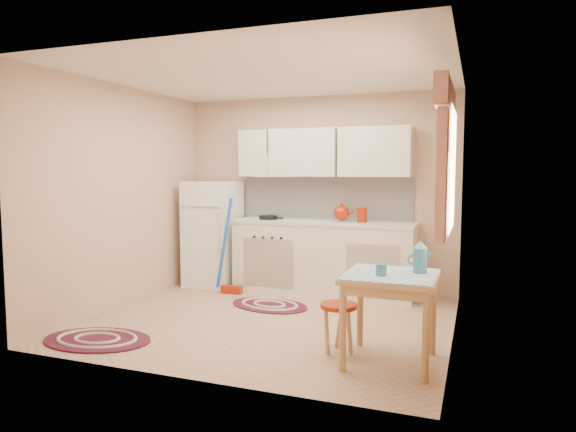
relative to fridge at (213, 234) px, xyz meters
The scene contains 14 objects.
room_shell 2.02m from the fridge, 34.02° to the right, with size 3.64×3.60×2.52m.
fridge is the anchor object (origin of this frame).
broom 0.57m from the fridge, 38.19° to the right, with size 0.28×0.12×1.20m, color blue, non-canonical shape.
base_cabinets 1.55m from the fridge, ahead, with size 2.25×0.60×0.88m, color silver.
countertop 1.55m from the fridge, ahead, with size 2.27×0.62×0.04m, color silver.
frying_pan 0.84m from the fridge, ahead, with size 0.24×0.24×0.05m, color black.
red_kettle 1.79m from the fridge, ahead, with size 0.21×0.19×0.21m, color #991F05, non-canonical shape.
red_canister 2.04m from the fridge, ahead, with size 0.12×0.12×0.16m, color #991F05.
table 3.36m from the fridge, 36.53° to the right, with size 0.72×0.72×0.72m, color tan.
stool 2.98m from the fridge, 40.35° to the right, with size 0.31×0.31×0.42m, color #991F05.
coffee_pot 3.46m from the fridge, 32.81° to the right, with size 0.14×0.12×0.27m, color teal, non-canonical shape.
mug 3.36m from the fridge, 38.50° to the right, with size 0.09×0.09×0.10m, color teal.
rug_center 1.50m from the fridge, 32.98° to the right, with size 0.94×0.63×0.02m, color maroon, non-canonical shape.
rug_left 2.49m from the fridge, 87.55° to the right, with size 1.02×0.68×0.02m, color maroon, non-canonical shape.
Camera 1 is at (1.98, -4.80, 1.55)m, focal length 32.00 mm.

